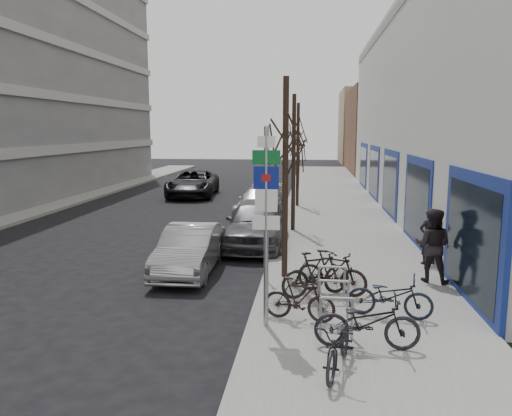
% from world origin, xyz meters
% --- Properties ---
extents(ground, '(120.00, 120.00, 0.00)m').
position_xyz_m(ground, '(0.00, 0.00, 0.00)').
color(ground, black).
rests_on(ground, ground).
extents(sidewalk_east, '(5.00, 70.00, 0.15)m').
position_xyz_m(sidewalk_east, '(4.50, 10.00, 0.07)').
color(sidewalk_east, slate).
rests_on(sidewalk_east, ground).
extents(brick_building_far, '(12.00, 14.00, 8.00)m').
position_xyz_m(brick_building_far, '(13.00, 40.00, 4.00)').
color(brick_building_far, brown).
rests_on(brick_building_far, ground).
extents(tan_building_far, '(13.00, 12.00, 9.00)m').
position_xyz_m(tan_building_far, '(13.50, 55.00, 4.50)').
color(tan_building_far, '#937A5B').
rests_on(tan_building_far, ground).
extents(highway_sign_pole, '(0.55, 0.10, 4.20)m').
position_xyz_m(highway_sign_pole, '(2.40, -0.01, 2.46)').
color(highway_sign_pole, gray).
rests_on(highway_sign_pole, ground).
extents(bike_rack, '(0.66, 2.26, 0.83)m').
position_xyz_m(bike_rack, '(3.80, 0.60, 0.66)').
color(bike_rack, gray).
rests_on(bike_rack, sidewalk_east).
extents(tree_near, '(1.80, 1.80, 5.50)m').
position_xyz_m(tree_near, '(2.60, 3.50, 4.10)').
color(tree_near, black).
rests_on(tree_near, ground).
extents(tree_mid, '(1.80, 1.80, 5.50)m').
position_xyz_m(tree_mid, '(2.60, 10.00, 4.10)').
color(tree_mid, black).
rests_on(tree_mid, ground).
extents(tree_far, '(1.80, 1.80, 5.50)m').
position_xyz_m(tree_far, '(2.60, 16.50, 4.10)').
color(tree_far, black).
rests_on(tree_far, ground).
extents(meter_front, '(0.10, 0.08, 1.27)m').
position_xyz_m(meter_front, '(2.15, 3.00, 0.92)').
color(meter_front, gray).
rests_on(meter_front, sidewalk_east).
extents(meter_mid, '(0.10, 0.08, 1.27)m').
position_xyz_m(meter_mid, '(2.15, 8.50, 0.92)').
color(meter_mid, gray).
rests_on(meter_mid, sidewalk_east).
extents(meter_back, '(0.10, 0.08, 1.27)m').
position_xyz_m(meter_back, '(2.15, 14.00, 0.92)').
color(meter_back, gray).
rests_on(meter_back, sidewalk_east).
extents(bike_near_left, '(0.92, 1.78, 1.04)m').
position_xyz_m(bike_near_left, '(3.79, -1.81, 0.67)').
color(bike_near_left, black).
rests_on(bike_near_left, sidewalk_east).
extents(bike_near_right, '(1.62, 0.79, 0.94)m').
position_xyz_m(bike_near_right, '(3.07, 0.33, 0.62)').
color(bike_near_right, black).
rests_on(bike_near_right, sidewalk_east).
extents(bike_mid_curb, '(1.87, 0.87, 1.10)m').
position_xyz_m(bike_mid_curb, '(5.00, 0.73, 0.70)').
color(bike_mid_curb, black).
rests_on(bike_mid_curb, sidewalk_east).
extents(bike_mid_inner, '(1.92, 1.40, 1.14)m').
position_xyz_m(bike_mid_inner, '(3.45, 1.93, 0.72)').
color(bike_mid_inner, black).
rests_on(bike_mid_inner, sidewalk_east).
extents(bike_far_curb, '(1.93, 0.60, 1.18)m').
position_xyz_m(bike_far_curb, '(4.34, -0.90, 0.74)').
color(bike_far_curb, black).
rests_on(bike_far_curb, sidewalk_east).
extents(bike_far_inner, '(1.88, 1.16, 1.10)m').
position_xyz_m(bike_far_inner, '(3.82, 2.16, 0.70)').
color(bike_far_inner, black).
rests_on(bike_far_inner, sidewalk_east).
extents(parked_car_front, '(1.52, 4.16, 1.36)m').
position_xyz_m(parked_car_front, '(-0.20, 4.11, 0.68)').
color(parked_car_front, '#A1A1A6').
rests_on(parked_car_front, ground).
extents(parked_car_mid, '(2.03, 5.03, 1.71)m').
position_xyz_m(parked_car_mid, '(1.40, 7.62, 0.86)').
color(parked_car_mid, '#49494E').
rests_on(parked_car_mid, ground).
extents(parked_car_back, '(2.34, 4.99, 1.41)m').
position_xyz_m(parked_car_back, '(0.94, 13.66, 0.70)').
color(parked_car_back, '#949398').
rests_on(parked_car_back, ground).
extents(lane_car, '(3.15, 6.12, 1.65)m').
position_xyz_m(lane_car, '(-4.01, 20.64, 0.83)').
color(lane_car, black).
rests_on(lane_car, ground).
extents(pedestrian_near, '(0.70, 0.56, 1.67)m').
position_xyz_m(pedestrian_near, '(6.80, 5.24, 0.98)').
color(pedestrian_near, black).
rests_on(pedestrian_near, sidewalk_east).
extents(pedestrian_far, '(0.86, 0.73, 1.97)m').
position_xyz_m(pedestrian_far, '(6.50, 3.47, 1.14)').
color(pedestrian_far, black).
rests_on(pedestrian_far, sidewalk_east).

